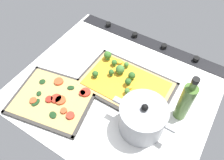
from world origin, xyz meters
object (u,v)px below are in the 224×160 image
cooking_pot (142,118)px  oil_bottle (185,102)px  broccoli_pizza (125,82)px  veggie_pizza_back (54,98)px  baking_tray_front (126,85)px  baking_tray_back (53,99)px

cooking_pot → oil_bottle: (-10.65, -12.74, 3.04)cm
broccoli_pizza → oil_bottle: (-25.74, 1.64, 7.76)cm
veggie_pizza_back → cooking_pot: size_ratio=1.41×
veggie_pizza_back → cooking_pot: cooking_pot is taller
baking_tray_front → oil_bottle: oil_bottle is taller
cooking_pot → oil_bottle: oil_bottle is taller
broccoli_pizza → cooking_pot: (-15.09, 14.38, 4.72)cm
broccoli_pizza → baking_tray_front: bearing=154.8°
baking_tray_back → veggie_pizza_back: (-0.52, -0.32, 0.74)cm
baking_tray_back → veggie_pizza_back: veggie_pizza_back is taller
veggie_pizza_back → cooking_pot: bearing=-167.3°
baking_tray_front → oil_bottle: 26.71cm
baking_tray_front → veggie_pizza_back: bearing=45.6°
baking_tray_front → cooking_pot: 21.04cm
broccoli_pizza → veggie_pizza_back: (20.97, 22.49, -0.69)cm
baking_tray_front → oil_bottle: (-25.04, 1.31, 9.21)cm
broccoli_pizza → baking_tray_back: bearing=46.7°
oil_bottle → baking_tray_back: bearing=24.1°
baking_tray_front → cooking_pot: cooking_pot is taller
baking_tray_front → broccoli_pizza: bearing=-25.2°
oil_bottle → baking_tray_front: bearing=-3.0°
baking_tray_front → veggie_pizza_back: veggie_pizza_back is taller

